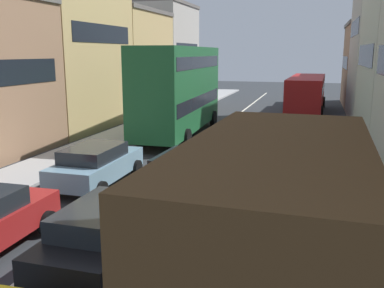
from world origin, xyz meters
TOP-DOWN VIEW (x-y plane):
  - sidewalk_left at (-6.70, 20.00)m, footprint 2.60×64.00m
  - lane_stripe_left at (-1.70, 20.00)m, footprint 0.16×60.00m
  - lane_stripe_right at (1.70, 20.00)m, footprint 0.16×60.00m
  - building_row_left at (-12.00, 20.99)m, footprint 7.20×43.90m
  - removalist_box_truck at (3.70, 4.52)m, footprint 2.89×7.77m
  - sedan_centre_lane_second at (-0.18, 5.98)m, footprint 2.07×4.31m
  - hatchback_centre_lane_third at (0.08, 11.06)m, footprint 2.25×4.39m
  - sedan_left_lane_third at (-3.41, 11.30)m, footprint 2.06×4.30m
  - sedan_right_lane_behind_truck at (3.21, 11.56)m, footprint 2.19×4.36m
  - bus_mid_queue_primary at (-3.44, 21.26)m, footprint 3.10×10.59m
  - bus_far_queue_secondary at (3.32, 33.02)m, footprint 3.02×10.57m

SIDE VIEW (x-z plane):
  - lane_stripe_left at x=-1.70m, z-range 0.00..0.01m
  - lane_stripe_right at x=1.70m, z-range 0.00..0.01m
  - sidewalk_left at x=-6.70m, z-range 0.00..0.14m
  - sedan_centre_lane_second at x=-0.18m, z-range 0.05..1.54m
  - hatchback_centre_lane_third at x=0.08m, z-range 0.05..1.54m
  - sedan_left_lane_third at x=-3.41m, z-range 0.05..1.54m
  - sedan_right_lane_behind_truck at x=3.21m, z-range 0.05..1.54m
  - bus_far_queue_secondary at x=3.32m, z-range 0.31..3.21m
  - removalist_box_truck at x=3.70m, z-range 0.18..3.76m
  - bus_mid_queue_primary at x=-3.44m, z-range 0.30..5.36m
  - building_row_left at x=-12.00m, z-range -1.29..11.43m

